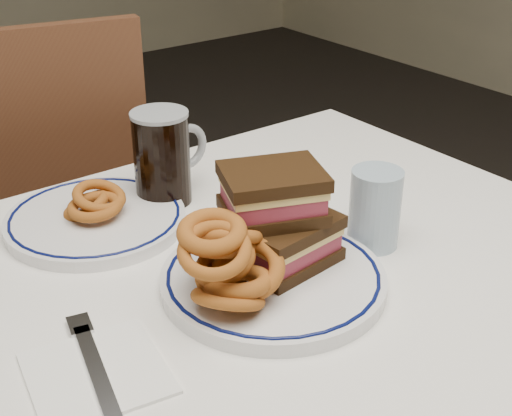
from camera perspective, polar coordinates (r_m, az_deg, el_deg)
dining_table at (r=0.87m, az=-6.37°, el=-15.13°), size 1.27×0.87×0.75m
chair_far at (r=1.58m, az=-17.12°, el=-0.85°), size 0.52×0.52×0.95m
main_plate at (r=0.87m, az=1.38°, el=-5.67°), size 0.27×0.27×0.02m
reuben_sandwich at (r=0.86m, az=1.89°, el=-0.75°), size 0.15×0.13×0.12m
onion_rings_main at (r=0.80m, az=-2.33°, el=-4.33°), size 0.13×0.13×0.13m
ketchup_ramekin at (r=0.90m, az=-1.74°, el=-2.31°), size 0.06×0.06×0.04m
beer_mug at (r=1.05m, az=-7.41°, el=4.14°), size 0.13×0.08×0.14m
water_glass at (r=0.95m, az=9.49°, el=-0.04°), size 0.07×0.07×0.11m
far_plate at (r=1.02m, az=-12.71°, el=-0.87°), size 0.25×0.25×0.02m
onion_rings_far at (r=1.02m, az=-12.87°, el=0.39°), size 0.09×0.10×0.07m
napkin_fork at (r=0.76m, az=-12.69°, el=-12.57°), size 0.15×0.18×0.01m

